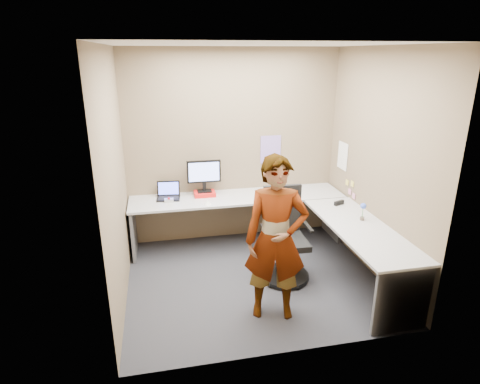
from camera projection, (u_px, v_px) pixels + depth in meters
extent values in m
plane|color=#27272C|center=(254.00, 279.00, 4.91)|extent=(3.00, 3.00, 0.00)
plane|color=brown|center=(233.00, 148.00, 5.66)|extent=(3.00, 0.00, 3.00)
plane|color=brown|center=(378.00, 166.00, 4.75)|extent=(0.00, 2.70, 2.70)
plane|color=brown|center=(115.00, 181.00, 4.17)|extent=(0.00, 2.70, 2.70)
plane|color=white|center=(257.00, 44.00, 4.02)|extent=(3.00, 3.00, 0.00)
cube|color=#ABABAB|center=(238.00, 197.00, 5.57)|extent=(2.96, 0.65, 0.03)
cube|color=#ABABAB|center=(360.00, 228.00, 4.60)|extent=(0.65, 1.91, 0.03)
cube|color=#59595B|center=(134.00, 230.00, 5.42)|extent=(0.04, 0.60, 0.70)
cube|color=#59595B|center=(332.00, 214.00, 5.97)|extent=(0.04, 0.60, 0.70)
cube|color=#59595B|center=(402.00, 301.00, 3.87)|extent=(0.60, 0.04, 0.70)
cube|color=red|center=(205.00, 194.00, 5.59)|extent=(0.29, 0.22, 0.06)
cube|color=black|center=(205.00, 191.00, 5.58)|extent=(0.20, 0.14, 0.01)
cube|color=black|center=(204.00, 186.00, 5.57)|extent=(0.05, 0.04, 0.12)
cube|color=black|center=(204.00, 172.00, 5.50)|extent=(0.47, 0.04, 0.31)
cube|color=#889CEB|center=(204.00, 172.00, 5.48)|extent=(0.42, 0.01, 0.26)
cube|color=black|center=(168.00, 199.00, 5.46)|extent=(0.33, 0.25, 0.02)
cube|color=black|center=(168.00, 188.00, 5.53)|extent=(0.31, 0.09, 0.20)
cube|color=#5061FF|center=(168.00, 188.00, 5.53)|extent=(0.27, 0.07, 0.16)
cube|color=#B7B7BC|center=(169.00, 200.00, 5.35)|extent=(0.12, 0.08, 0.04)
sphere|color=red|center=(169.00, 199.00, 5.33)|extent=(0.04, 0.04, 0.04)
cone|color=white|center=(207.00, 202.00, 5.26)|extent=(0.10, 0.10, 0.06)
cube|color=black|center=(339.00, 203.00, 5.25)|extent=(0.15, 0.09, 0.05)
cylinder|color=brown|center=(362.00, 219.00, 4.77)|extent=(0.05, 0.05, 0.04)
cylinder|color=#338C3F|center=(363.00, 212.00, 4.74)|extent=(0.01, 0.01, 0.14)
sphere|color=#4162E7|center=(363.00, 206.00, 4.72)|extent=(0.07, 0.07, 0.07)
cube|color=#846BB7|center=(271.00, 149.00, 5.78)|extent=(0.30, 0.01, 0.40)
cube|color=white|center=(343.00, 156.00, 5.62)|extent=(0.01, 0.28, 0.38)
cube|color=#F2E059|center=(352.00, 184.00, 5.39)|extent=(0.01, 0.07, 0.07)
cube|color=pink|center=(350.00, 192.00, 5.48)|extent=(0.01, 0.07, 0.07)
cube|color=pink|center=(354.00, 196.00, 5.38)|extent=(0.01, 0.07, 0.07)
cube|color=#F2E059|center=(347.00, 183.00, 5.54)|extent=(0.01, 0.07, 0.07)
cylinder|color=black|center=(285.00, 275.00, 4.90)|extent=(0.59, 0.59, 0.04)
cylinder|color=black|center=(285.00, 259.00, 4.83)|extent=(0.06, 0.06, 0.42)
cube|color=black|center=(286.00, 242.00, 4.75)|extent=(0.50, 0.50, 0.07)
cube|color=black|center=(282.00, 208.00, 4.85)|extent=(0.46, 0.07, 0.58)
cube|color=black|center=(265.00, 230.00, 4.65)|extent=(0.05, 0.32, 0.03)
cube|color=black|center=(308.00, 227.00, 4.74)|extent=(0.05, 0.32, 0.03)
imported|color=#999399|center=(276.00, 239.00, 3.99)|extent=(0.70, 0.54, 1.72)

